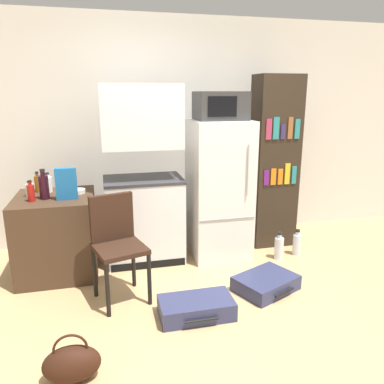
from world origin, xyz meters
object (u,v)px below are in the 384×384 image
(bottle_amber_beer, at_px, (38,183))
(chair, at_px, (116,238))
(water_bottle_front, at_px, (279,247))
(bookshelf, at_px, (274,163))
(handbag, at_px, (72,364))
(suitcase_small_flat, at_px, (196,308))
(bottle_ketchup_red, at_px, (31,193))
(bottle_wine_dark, at_px, (44,186))
(microwave, at_px, (220,106))
(bottle_milk_white, at_px, (48,184))
(bowl, at_px, (78,191))
(water_bottle_middle, at_px, (297,244))
(refrigerator, at_px, (219,189))
(suitcase_large_flat, at_px, (266,283))
(side_table, at_px, (57,235))
(cereal_box, at_px, (66,184))
(kitchen_hutch, at_px, (143,182))
(bottle_clear_short, at_px, (30,190))

(bottle_amber_beer, xyz_separation_m, chair, (0.72, -0.84, -0.32))
(water_bottle_front, bearing_deg, bookshelf, 76.61)
(chair, height_order, handbag, chair)
(bookshelf, distance_m, chair, 2.08)
(bookshelf, xyz_separation_m, suitcase_small_flat, (-1.26, -1.31, -0.91))
(bottle_ketchup_red, bearing_deg, bookshelf, 7.94)
(bottle_wine_dark, relative_size, handbag, 0.80)
(microwave, xyz_separation_m, bottle_milk_white, (-1.77, 0.11, -0.76))
(bowl, relative_size, water_bottle_front, 0.48)
(water_bottle_middle, bearing_deg, refrigerator, 162.90)
(handbag, bearing_deg, suitcase_small_flat, 28.52)
(refrigerator, relative_size, suitcase_large_flat, 2.29)
(side_table, distance_m, microwave, 2.10)
(microwave, distance_m, cereal_box, 1.72)
(kitchen_hutch, relative_size, cereal_box, 6.18)
(side_table, bearing_deg, bottle_clear_short, 167.98)
(suitcase_small_flat, bearing_deg, handbag, -151.45)
(bottle_amber_beer, bearing_deg, water_bottle_middle, -8.49)
(bookshelf, distance_m, bottle_clear_short, 2.63)
(bottle_clear_short, xyz_separation_m, cereal_box, (0.36, -0.19, 0.09))
(chair, relative_size, suitcase_small_flat, 1.54)
(bottle_wine_dark, bearing_deg, bottle_amber_beer, 108.55)
(bottle_milk_white, bearing_deg, bottle_clear_short, -137.52)
(microwave, xyz_separation_m, suitcase_large_flat, (0.18, -0.91, -1.57))
(refrigerator, xyz_separation_m, cereal_box, (-1.56, -0.21, 0.20))
(cereal_box, xyz_separation_m, suitcase_large_flat, (1.74, -0.70, -0.88))
(water_bottle_front, bearing_deg, kitchen_hutch, 165.85)
(bottle_milk_white, xyz_separation_m, chair, (0.63, -0.81, -0.32))
(handbag, bearing_deg, bowl, 89.96)
(side_table, height_order, water_bottle_front, side_table)
(cereal_box, xyz_separation_m, chair, (0.42, -0.48, -0.39))
(bottle_wine_dark, bearing_deg, chair, -41.04)
(bottle_amber_beer, relative_size, handbag, 0.58)
(refrigerator, relative_size, bottle_amber_beer, 7.14)
(bottle_ketchup_red, height_order, water_bottle_front, bottle_ketchup_red)
(microwave, height_order, bottle_ketchup_red, microwave)
(kitchen_hutch, height_order, bottle_wine_dark, kitchen_hutch)
(bookshelf, height_order, suitcase_large_flat, bookshelf)
(water_bottle_front, bearing_deg, handbag, -146.82)
(kitchen_hutch, distance_m, refrigerator, 0.82)
(bottle_amber_beer, xyz_separation_m, cereal_box, (0.31, -0.35, 0.06))
(side_table, distance_m, bottle_amber_beer, 0.55)
(refrigerator, height_order, bottle_wine_dark, refrigerator)
(bowl, bearing_deg, water_bottle_front, -8.24)
(bottle_wine_dark, bearing_deg, suitcase_large_flat, -21.31)
(handbag, xyz_separation_m, water_bottle_middle, (2.32, 1.41, 0.00))
(suitcase_large_flat, distance_m, handbag, 1.83)
(suitcase_large_flat, height_order, water_bottle_front, water_bottle_front)
(bottle_ketchup_red, height_order, water_bottle_middle, bottle_ketchup_red)
(kitchen_hutch, bearing_deg, refrigerator, -3.33)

